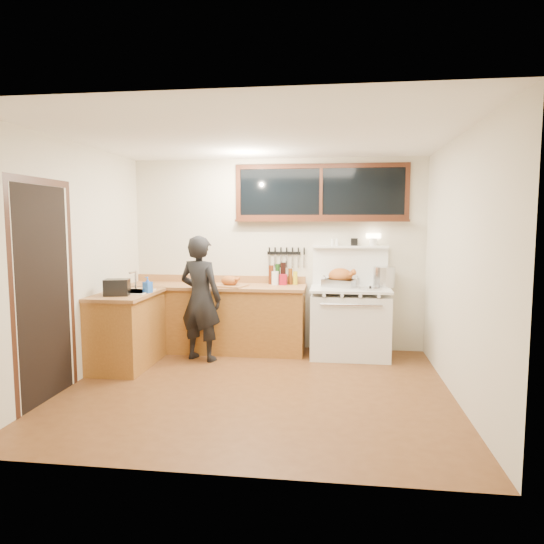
# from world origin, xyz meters

# --- Properties ---
(ground_plane) EXTENTS (4.00, 3.50, 0.02)m
(ground_plane) POSITION_xyz_m (0.00, 0.00, -0.01)
(ground_plane) COLOR #532E15
(room_shell) EXTENTS (4.10, 3.60, 2.65)m
(room_shell) POSITION_xyz_m (0.00, 0.00, 1.65)
(room_shell) COLOR beige
(room_shell) RESTS_ON ground
(counter_back) EXTENTS (2.44, 0.64, 1.00)m
(counter_back) POSITION_xyz_m (-0.80, 1.45, 0.45)
(counter_back) COLOR brown
(counter_back) RESTS_ON ground
(counter_left) EXTENTS (0.64, 1.09, 0.90)m
(counter_left) POSITION_xyz_m (-1.70, 0.62, 0.45)
(counter_left) COLOR brown
(counter_left) RESTS_ON ground
(sink_unit) EXTENTS (0.50, 0.45, 0.37)m
(sink_unit) POSITION_xyz_m (-1.68, 0.70, 0.85)
(sink_unit) COLOR white
(sink_unit) RESTS_ON counter_left
(vintage_stove) EXTENTS (1.02, 0.74, 1.59)m
(vintage_stove) POSITION_xyz_m (1.00, 1.41, 0.47)
(vintage_stove) COLOR white
(vintage_stove) RESTS_ON ground
(back_window) EXTENTS (2.32, 0.13, 0.77)m
(back_window) POSITION_xyz_m (0.60, 1.72, 2.06)
(back_window) COLOR black
(back_window) RESTS_ON room_shell
(left_doorway) EXTENTS (0.02, 1.04, 2.17)m
(left_doorway) POSITION_xyz_m (-1.99, -0.55, 1.09)
(left_doorway) COLOR black
(left_doorway) RESTS_ON ground
(knife_strip) EXTENTS (0.52, 0.03, 0.28)m
(knife_strip) POSITION_xyz_m (0.12, 1.73, 1.31)
(knife_strip) COLOR black
(knife_strip) RESTS_ON room_shell
(man) EXTENTS (0.67, 0.54, 1.58)m
(man) POSITION_xyz_m (-0.88, 0.99, 0.79)
(man) COLOR black
(man) RESTS_ON ground
(soap_bottle) EXTENTS (0.11, 0.12, 0.19)m
(soap_bottle) POSITION_xyz_m (-1.43, 0.65, 1.00)
(soap_bottle) COLOR blue
(soap_bottle) RESTS_ON counter_left
(toaster) EXTENTS (0.31, 0.24, 0.19)m
(toaster) POSITION_xyz_m (-1.70, 0.40, 1.00)
(toaster) COLOR black
(toaster) RESTS_ON counter_left
(cutting_board) EXTENTS (0.49, 0.42, 0.14)m
(cutting_board) POSITION_xyz_m (-0.57, 1.33, 0.95)
(cutting_board) COLOR #9D6A3E
(cutting_board) RESTS_ON counter_back
(roast_turkey) EXTENTS (0.51, 0.45, 0.24)m
(roast_turkey) POSITION_xyz_m (0.88, 1.50, 1.00)
(roast_turkey) COLOR silver
(roast_turkey) RESTS_ON vintage_stove
(stockpot) EXTENTS (0.33, 0.33, 0.27)m
(stockpot) POSITION_xyz_m (1.44, 1.56, 1.03)
(stockpot) COLOR silver
(stockpot) RESTS_ON vintage_stove
(saucepan) EXTENTS (0.18, 0.28, 0.11)m
(saucepan) POSITION_xyz_m (1.05, 1.53, 0.96)
(saucepan) COLOR silver
(saucepan) RESTS_ON vintage_stove
(pot_lid) EXTENTS (0.34, 0.34, 0.04)m
(pot_lid) POSITION_xyz_m (1.24, 1.28, 0.91)
(pot_lid) COLOR silver
(pot_lid) RESTS_ON vintage_stove
(coffee_tin) EXTENTS (0.10, 0.08, 0.15)m
(coffee_tin) POSITION_xyz_m (0.11, 1.56, 0.97)
(coffee_tin) COLOR maroon
(coffee_tin) RESTS_ON counter_back
(pitcher) EXTENTS (0.12, 0.12, 0.18)m
(pitcher) POSITION_xyz_m (0.00, 1.56, 0.99)
(pitcher) COLOR white
(pitcher) RESTS_ON counter_back
(bottle_cluster) EXTENTS (0.40, 0.07, 0.30)m
(bottle_cluster) POSITION_xyz_m (0.08, 1.63, 1.03)
(bottle_cluster) COLOR black
(bottle_cluster) RESTS_ON counter_back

